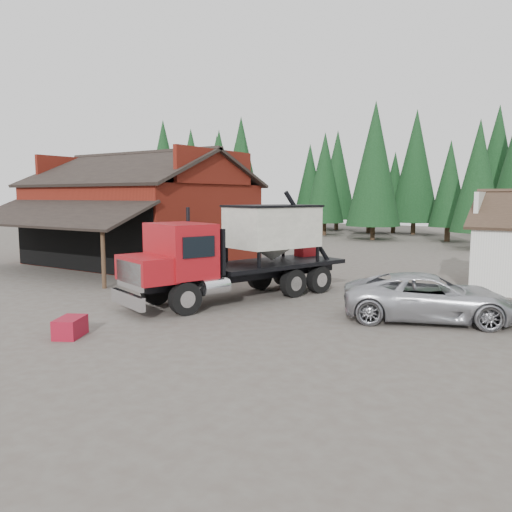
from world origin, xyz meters
The scene contains 9 objects.
ground centered at (0.00, 0.00, 0.00)m, with size 120.00×120.00×0.00m, color #4D433C.
red_barn centered at (-11.00, 9.90, 2.69)m, with size 12.80×13.63×7.18m.
conifer_backdrop centered at (0.00, 42.00, 0.00)m, with size 76.00×16.00×16.00m, color black, non-canonical shape.
near_pine_a centered at (-22.00, 28.00, 6.39)m, with size 4.40×4.40×11.40m.
near_pine_b centered at (6.00, 30.00, 5.89)m, with size 3.96×3.96×10.40m.
near_pine_d centered at (-4.00, 34.00, 7.39)m, with size 5.28×5.28×13.40m.
feed_truck centered at (1.10, 3.65, 2.12)m, with size 5.85×10.38×4.54m.
silver_car centered at (8.73, 4.15, 0.81)m, with size 2.70×5.86×1.63m, color #B1B2B9.
equip_box centered at (-0.03, -3.95, 0.30)m, with size 0.70×1.10×0.60m, color maroon.
Camera 1 is at (12.87, -13.42, 4.31)m, focal length 35.00 mm.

